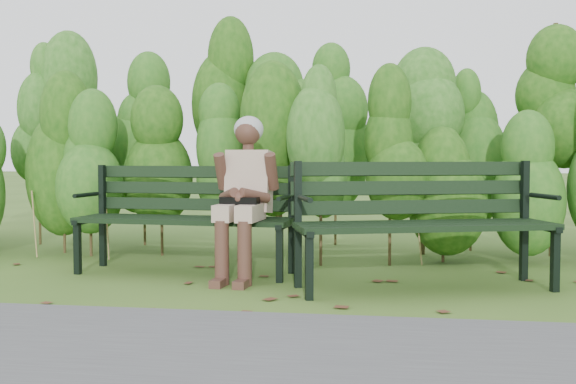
# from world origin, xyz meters

# --- Properties ---
(ground) EXTENTS (80.00, 80.00, 0.00)m
(ground) POSITION_xyz_m (0.00, 0.00, 0.00)
(ground) COLOR #385A1D
(footpath) EXTENTS (60.00, 2.50, 0.01)m
(footpath) POSITION_xyz_m (0.00, -2.20, 0.01)
(footpath) COLOR #474749
(footpath) RESTS_ON ground
(hedge_band) EXTENTS (11.04, 1.67, 2.42)m
(hedge_band) POSITION_xyz_m (0.00, 1.86, 1.26)
(hedge_band) COLOR #47381E
(hedge_band) RESTS_ON ground
(leaf_litter) EXTENTS (6.06, 2.15, 0.01)m
(leaf_litter) POSITION_xyz_m (-0.41, -0.10, 0.00)
(leaf_litter) COLOR brown
(leaf_litter) RESTS_ON ground
(bench_left) EXTENTS (1.98, 0.77, 0.97)m
(bench_left) POSITION_xyz_m (-0.95, 0.60, 0.57)
(bench_left) COLOR black
(bench_left) RESTS_ON ground
(bench_right) EXTENTS (2.14, 1.24, 1.02)m
(bench_right) POSITION_xyz_m (1.10, 0.18, 0.60)
(bench_right) COLOR black
(bench_right) RESTS_ON ground
(seated_woman) EXTENTS (0.56, 0.83, 1.41)m
(seated_woman) POSITION_xyz_m (-0.38, 0.36, 0.79)
(seated_woman) COLOR tan
(seated_woman) RESTS_ON ground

